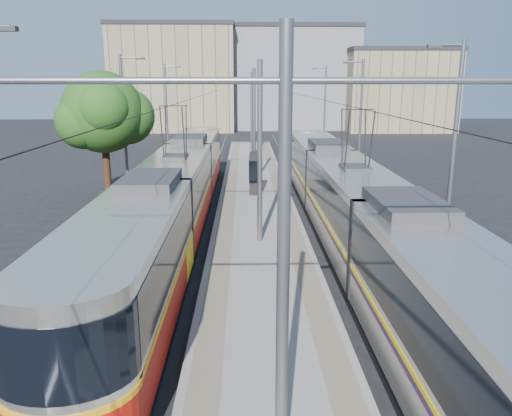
{
  "coord_description": "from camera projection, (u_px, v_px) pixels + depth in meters",
  "views": [
    {
      "loc": [
        -0.57,
        -11.06,
        6.48
      ],
      "look_at": [
        -0.14,
        8.22,
        1.6
      ],
      "focal_mm": 35.0,
      "sensor_mm": 36.0,
      "label": 1
    }
  ],
  "objects": [
    {
      "name": "tram_left",
      "position": [
        177.0,
        193.0,
        22.04
      ],
      "size": [
        2.43,
        29.88,
        5.5
      ],
      "color": "black",
      "rests_on": "ground"
    },
    {
      "name": "shelter",
      "position": [
        255.0,
        172.0,
        28.13
      ],
      "size": [
        0.74,
        1.12,
        2.36
      ],
      "rotation": [
        0.0,
        0.0,
        -0.08
      ],
      "color": "black",
      "rests_on": "platform"
    },
    {
      "name": "tram_right",
      "position": [
        353.0,
        205.0,
        19.25
      ],
      "size": [
        2.43,
        31.33,
        5.5
      ],
      "color": "black",
      "rests_on": "ground"
    },
    {
      "name": "tactile_strip_left",
      "position": [
        230.0,
        192.0,
        28.69
      ],
      "size": [
        0.7,
        50.0,
        0.01
      ],
      "primitive_type": "cube",
      "color": "gray",
      "rests_on": "platform"
    },
    {
      "name": "catenary",
      "position": [
        256.0,
        122.0,
        24.92
      ],
      "size": [
        9.2,
        70.0,
        7.0
      ],
      "color": "slate",
      "rests_on": "platform"
    },
    {
      "name": "rails",
      "position": [
        255.0,
        197.0,
        28.79
      ],
      "size": [
        8.71,
        70.0,
        0.03
      ],
      "color": "gray",
      "rests_on": "ground"
    },
    {
      "name": "tree",
      "position": [
        109.0,
        114.0,
        27.32
      ],
      "size": [
        4.88,
        4.51,
        7.09
      ],
      "color": "#382314",
      "rests_on": "ground"
    },
    {
      "name": "building_right",
      "position": [
        396.0,
        90.0,
        67.63
      ],
      "size": [
        14.28,
        10.2,
        10.79
      ],
      "color": "gray",
      "rests_on": "ground"
    },
    {
      "name": "street_lamps",
      "position": [
        254.0,
        119.0,
        31.64
      ],
      "size": [
        15.18,
        38.22,
        8.0
      ],
      "color": "slate",
      "rests_on": "ground"
    },
    {
      "name": "building_centre",
      "position": [
        290.0,
        78.0,
        72.75
      ],
      "size": [
        18.36,
        14.28,
        13.97
      ],
      "color": "gray",
      "rests_on": "ground"
    },
    {
      "name": "ground",
      "position": [
        269.0,
        352.0,
        12.32
      ],
      "size": [
        160.0,
        160.0,
        0.0
      ],
      "primitive_type": "plane",
      "color": "black",
      "rests_on": "ground"
    },
    {
      "name": "platform",
      "position": [
        255.0,
        195.0,
        28.76
      ],
      "size": [
        4.0,
        50.0,
        0.3
      ],
      "primitive_type": "cube",
      "color": "gray",
      "rests_on": "ground"
    },
    {
      "name": "building_left",
      "position": [
        176.0,
        78.0,
        68.55
      ],
      "size": [
        16.32,
        12.24,
        13.87
      ],
      "color": "gray",
      "rests_on": "ground"
    },
    {
      "name": "tactile_strip_right",
      "position": [
        280.0,
        192.0,
        28.75
      ],
      "size": [
        0.7,
        50.0,
        0.01
      ],
      "primitive_type": "cube",
      "color": "gray",
      "rests_on": "platform"
    }
  ]
}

